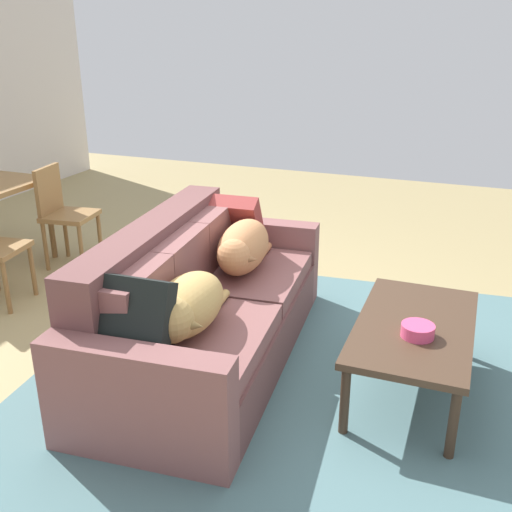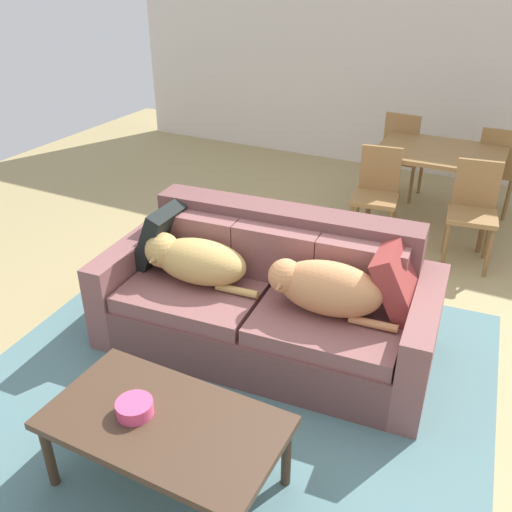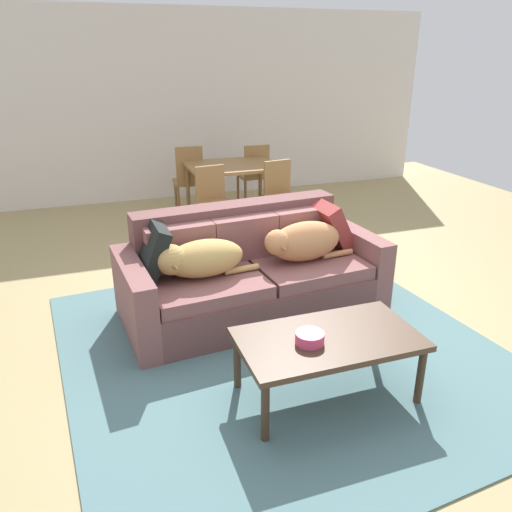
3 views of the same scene
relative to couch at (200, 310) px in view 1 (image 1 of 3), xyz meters
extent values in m
plane|color=tan|center=(0.24, -0.04, -0.33)|extent=(10.00, 10.00, 0.00)
cube|color=slate|center=(0.01, -0.70, -0.33)|extent=(3.36, 3.46, 0.01)
cube|color=brown|center=(0.01, -0.07, -0.16)|extent=(1.91, 1.13, 0.34)
cube|color=#82514F|center=(-0.45, -0.11, 0.06)|extent=(0.97, 1.01, 0.11)
cube|color=#82514F|center=(0.46, -0.03, 0.06)|extent=(0.97, 1.01, 0.11)
cube|color=brown|center=(-0.03, 0.30, 0.33)|extent=(1.85, 0.40, 0.43)
cube|color=#82514F|center=(-0.58, 0.06, 0.30)|extent=(0.58, 0.21, 0.36)
cube|color=#82514F|center=(-0.01, 0.11, 0.30)|extent=(0.58, 0.21, 0.36)
cube|color=#82514F|center=(0.56, 0.16, 0.30)|extent=(0.58, 0.21, 0.36)
cube|color=#82514F|center=(-0.99, -0.15, -0.02)|extent=(0.25, 0.98, 0.62)
cube|color=#82514F|center=(1.00, 0.02, -0.02)|extent=(0.25, 0.98, 0.62)
ellipsoid|color=tan|center=(-0.43, -0.15, 0.26)|extent=(0.67, 0.39, 0.29)
sphere|color=tan|center=(-0.70, -0.19, 0.30)|extent=(0.24, 0.24, 0.24)
cone|color=olive|center=(-0.69, -0.30, 0.29)|extent=(0.12, 0.14, 0.11)
cylinder|color=tan|center=(-0.14, -0.19, 0.15)|extent=(0.29, 0.07, 0.05)
ellipsoid|color=tan|center=(0.45, -0.11, 0.28)|extent=(0.67, 0.36, 0.34)
sphere|color=tan|center=(0.18, -0.16, 0.32)|extent=(0.21, 0.21, 0.21)
cone|color=#9C6841|center=(0.19, -0.25, 0.31)|extent=(0.11, 0.13, 0.10)
cylinder|color=tan|center=(0.75, -0.15, 0.15)|extent=(0.29, 0.07, 0.05)
cube|color=black|center=(-0.82, -0.02, 0.32)|extent=(0.29, 0.46, 0.46)
cube|color=#963533|center=(0.81, 0.12, 0.31)|extent=(0.35, 0.46, 0.45)
cube|color=#493324|center=(0.08, -1.31, 0.09)|extent=(1.14, 0.63, 0.04)
cylinder|color=#3E2B1E|center=(-0.44, -1.57, -0.13)|extent=(0.05, 0.05, 0.40)
cylinder|color=#3E2B1E|center=(0.60, -1.57, -0.13)|extent=(0.05, 0.05, 0.40)
cylinder|color=#3E2B1E|center=(-0.44, -1.04, -0.13)|extent=(0.05, 0.05, 0.40)
cylinder|color=#3E2B1E|center=(0.60, -1.04, -0.13)|extent=(0.05, 0.05, 0.40)
cylinder|color=#EA4C7F|center=(-0.06, -1.33, 0.15)|extent=(0.18, 0.18, 0.07)
cylinder|color=brown|center=(1.11, 2.04, 0.03)|extent=(0.05, 0.05, 0.72)
cylinder|color=brown|center=(0.04, 1.60, -0.12)|extent=(0.04, 0.04, 0.42)
cylinder|color=brown|center=(0.38, 1.65, -0.12)|extent=(0.04, 0.04, 0.42)
cube|color=olive|center=(1.02, 1.75, 0.12)|extent=(0.45, 0.45, 0.04)
cube|color=olive|center=(1.00, 1.93, 0.35)|extent=(0.36, 0.09, 0.40)
cylinder|color=brown|center=(0.88, 1.56, -0.11)|extent=(0.04, 0.04, 0.44)
cylinder|color=brown|center=(1.22, 1.60, -0.11)|extent=(0.04, 0.04, 0.44)
cylinder|color=brown|center=(0.83, 1.89, -0.11)|extent=(0.04, 0.04, 0.44)
cylinder|color=brown|center=(1.17, 1.94, -0.11)|extent=(0.04, 0.04, 0.44)
camera|label=1|loc=(-3.02, -1.54, 1.68)|focal=41.85mm
camera|label=2|loc=(1.35, -2.84, 2.05)|focal=39.29mm
camera|label=3|loc=(-1.25, -3.74, 1.76)|focal=35.42mm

